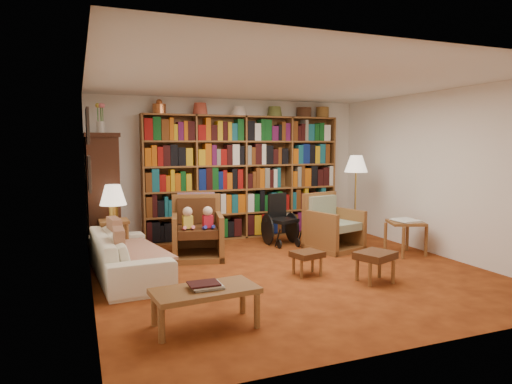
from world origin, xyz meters
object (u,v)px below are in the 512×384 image
side_table_lamp (114,231)px  wheelchair (280,221)px  armchair_sage (331,228)px  side_table_papers (406,227)px  footstool_b (375,257)px  sofa (128,255)px  armchair_leather (196,232)px  floor_lamp (356,167)px  footstool_a (307,256)px  coffee_table (205,293)px

side_table_lamp → wheelchair: 2.74m
armchair_sage → wheelchair: (-0.61, 0.64, 0.04)m
side_table_papers → footstool_b: size_ratio=1.16×
sofa → armchair_leather: armchair_leather is taller
armchair_leather → floor_lamp: (2.86, 0.07, 0.91)m
floor_lamp → sofa: bearing=-168.8°
floor_lamp → side_table_papers: floor_lamp is taller
side_table_papers → floor_lamp: bearing=99.1°
armchair_leather → footstool_a: bearing=-53.5°
side_table_lamp → armchair_leather: 1.17m
wheelchair → footstool_a: 1.93m
wheelchair → coffee_table: wheelchair is taller
side_table_lamp → side_table_papers: (4.20, -1.18, -0.01)m
sofa → coffee_table: sofa is taller
sofa → wheelchair: size_ratio=2.30×
armchair_leather → wheelchair: bearing=13.5°
side_table_lamp → footstool_b: (2.91, -2.19, -0.14)m
armchair_leather → footstool_b: 2.70m
armchair_leather → sofa: bearing=-146.4°
wheelchair → floor_lamp: bearing=-13.3°
armchair_leather → coffee_table: (-0.57, -2.63, -0.06)m
floor_lamp → coffee_table: bearing=-141.7°
armchair_leather → side_table_papers: bearing=-18.9°
coffee_table → footstool_b: bearing=14.1°
armchair_leather → footstool_a: (1.10, -1.49, -0.13)m
armchair_leather → side_table_lamp: bearing=173.3°
armchair_leather → footstool_b: size_ratio=1.70×
floor_lamp → footstool_a: floor_lamp is taller
sofa → armchair_leather: (1.07, 0.71, 0.10)m
side_table_lamp → floor_lamp: (4.02, -0.07, 0.85)m
wheelchair → footstool_a: size_ratio=1.96×
wheelchair → footstool_b: (0.18, -2.43, -0.08)m
footstool_a → sofa: bearing=160.2°
armchair_leather → side_table_papers: (3.04, -1.04, 0.05)m
side_table_lamp → coffee_table: bearing=-77.8°
footstool_b → armchair_leather: bearing=130.3°
armchair_leather → coffee_table: bearing=-102.1°
footstool_a → side_table_lamp: bearing=144.4°
footstool_a → armchair_leather: bearing=126.5°
wheelchair → footstool_b: wheelchair is taller
floor_lamp → wheelchair: bearing=166.7°
sofa → armchair_sage: bearing=-86.4°
side_table_papers → coffee_table: size_ratio=0.64×
sofa → floor_lamp: size_ratio=1.30×
sofa → armchair_sage: armchair_sage is taller
footstool_a → armchair_sage: bearing=48.7°
floor_lamp → footstool_a: size_ratio=3.46×
side_table_lamp → footstool_a: 2.80m
sofa → footstool_a: 2.30m
sofa → footstool_b: 3.11m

